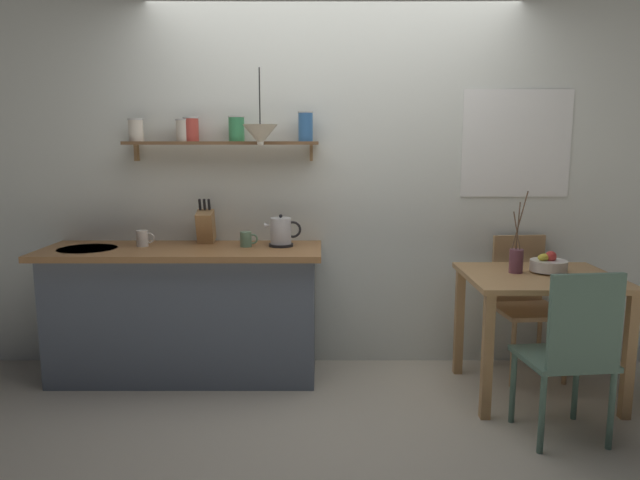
# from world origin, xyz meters

# --- Properties ---
(ground_plane) EXTENTS (14.00, 14.00, 0.00)m
(ground_plane) POSITION_xyz_m (0.00, 0.00, 0.00)
(ground_plane) COLOR #BCB29E
(back_wall) EXTENTS (6.80, 0.11, 2.70)m
(back_wall) POSITION_xyz_m (0.21, 0.65, 1.35)
(back_wall) COLOR silver
(back_wall) RESTS_ON ground_plane
(kitchen_counter) EXTENTS (1.83, 0.63, 0.89)m
(kitchen_counter) POSITION_xyz_m (-1.00, 0.32, 0.45)
(kitchen_counter) COLOR slate
(kitchen_counter) RESTS_ON ground_plane
(wall_shelf) EXTENTS (1.30, 0.20, 0.33)m
(wall_shelf) POSITION_xyz_m (-0.77, 0.49, 1.63)
(wall_shelf) COLOR brown
(dining_table) EXTENTS (0.91, 0.78, 0.77)m
(dining_table) POSITION_xyz_m (1.26, 0.02, 0.64)
(dining_table) COLOR tan
(dining_table) RESTS_ON ground_plane
(dining_chair_near) EXTENTS (0.47, 0.45, 0.94)m
(dining_chair_near) POSITION_xyz_m (1.21, -0.59, 0.52)
(dining_chair_near) COLOR #4C6B5B
(dining_chair_near) RESTS_ON ground_plane
(dining_chair_far) EXTENTS (0.46, 0.47, 0.94)m
(dining_chair_far) POSITION_xyz_m (1.31, 0.42, 0.52)
(dining_chair_far) COLOR tan
(dining_chair_far) RESTS_ON ground_plane
(fruit_bowl) EXTENTS (0.22, 0.22, 0.14)m
(fruit_bowl) POSITION_xyz_m (1.33, 0.08, 0.82)
(fruit_bowl) COLOR silver
(fruit_bowl) RESTS_ON dining_table
(twig_vase) EXTENTS (0.10, 0.08, 0.51)m
(twig_vase) POSITION_xyz_m (1.13, 0.08, 0.86)
(twig_vase) COLOR brown
(twig_vase) RESTS_ON dining_table
(electric_kettle) EXTENTS (0.24, 0.16, 0.22)m
(electric_kettle) POSITION_xyz_m (-0.35, 0.36, 0.98)
(electric_kettle) COLOR black
(electric_kettle) RESTS_ON kitchen_counter
(knife_block) EXTENTS (0.11, 0.17, 0.31)m
(knife_block) POSITION_xyz_m (-0.87, 0.47, 1.01)
(knife_block) COLOR tan
(knife_block) RESTS_ON kitchen_counter
(coffee_mug_by_sink) EXTENTS (0.12, 0.08, 0.11)m
(coffee_mug_by_sink) POSITION_xyz_m (-1.27, 0.36, 0.94)
(coffee_mug_by_sink) COLOR white
(coffee_mug_by_sink) RESTS_ON kitchen_counter
(coffee_mug_spare) EXTENTS (0.12, 0.08, 0.10)m
(coffee_mug_spare) POSITION_xyz_m (-0.58, 0.35, 0.94)
(coffee_mug_spare) COLOR slate
(coffee_mug_spare) RESTS_ON kitchen_counter
(pendant_lamp) EXTENTS (0.22, 0.22, 0.49)m
(pendant_lamp) POSITION_xyz_m (-0.47, 0.29, 1.62)
(pendant_lamp) COLOR black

